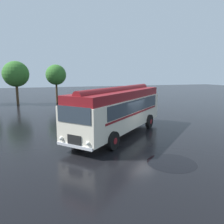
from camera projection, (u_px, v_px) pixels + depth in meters
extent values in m
plane|color=black|center=(134.00, 135.00, 15.80)|extent=(120.00, 120.00, 0.00)
cube|color=silver|center=(119.00, 113.00, 15.75)|extent=(9.14, 8.51, 2.10)
cube|color=maroon|center=(119.00, 94.00, 15.52)|extent=(8.86, 8.23, 0.56)
cylinder|color=maroon|center=(119.00, 91.00, 15.47)|extent=(7.50, 6.76, 0.60)
cube|color=#2D3842|center=(137.00, 106.00, 15.29)|extent=(6.01, 5.34, 0.84)
cube|color=#2D3842|center=(106.00, 103.00, 16.52)|extent=(6.01, 5.34, 0.84)
cube|color=maroon|center=(136.00, 113.00, 15.30)|extent=(6.15, 5.47, 0.12)
cube|color=maroon|center=(105.00, 110.00, 16.53)|extent=(6.15, 5.47, 0.12)
cube|color=#2D3842|center=(74.00, 115.00, 11.34)|extent=(1.49, 1.67, 0.88)
cube|color=black|center=(74.00, 140.00, 11.58)|extent=(0.64, 0.71, 0.56)
cube|color=silver|center=(74.00, 146.00, 11.62)|extent=(1.65, 1.84, 0.16)
sphere|color=white|center=(88.00, 143.00, 11.14)|extent=(0.22, 0.22, 0.22)
sphere|color=white|center=(61.00, 138.00, 12.01)|extent=(0.22, 0.22, 0.22)
cylinder|color=black|center=(113.00, 141.00, 12.65)|extent=(1.01, 0.94, 1.10)
cylinder|color=maroon|center=(113.00, 141.00, 12.65)|extent=(0.50, 0.49, 0.39)
cylinder|color=black|center=(78.00, 135.00, 13.92)|extent=(1.01, 0.94, 1.10)
cylinder|color=maroon|center=(78.00, 135.00, 13.92)|extent=(0.50, 0.49, 0.39)
cylinder|color=black|center=(149.00, 121.00, 17.78)|extent=(1.01, 0.94, 1.10)
cylinder|color=maroon|center=(149.00, 121.00, 17.78)|extent=(0.50, 0.49, 0.39)
cylinder|color=black|center=(121.00, 118.00, 19.05)|extent=(1.01, 0.94, 1.10)
cylinder|color=maroon|center=(121.00, 118.00, 19.05)|extent=(0.50, 0.49, 0.39)
cube|color=#144C28|center=(84.00, 103.00, 27.93)|extent=(2.11, 4.35, 0.70)
cube|color=#144C28|center=(83.00, 98.00, 27.95)|extent=(1.71, 2.32, 0.64)
cube|color=#2D3842|center=(89.00, 97.00, 28.26)|extent=(0.22, 1.92, 0.50)
cube|color=#2D3842|center=(78.00, 98.00, 27.64)|extent=(0.22, 1.92, 0.50)
cylinder|color=black|center=(94.00, 107.00, 27.18)|extent=(0.26, 0.66, 0.64)
cylinder|color=black|center=(80.00, 108.00, 26.47)|extent=(0.26, 0.66, 0.64)
cylinder|color=black|center=(87.00, 104.00, 29.52)|extent=(0.26, 0.66, 0.64)
cylinder|color=black|center=(75.00, 105.00, 28.80)|extent=(0.26, 0.66, 0.64)
cube|color=#B7BABF|center=(107.00, 103.00, 27.86)|extent=(2.24, 4.39, 0.70)
cube|color=#B7BABF|center=(107.00, 98.00, 27.89)|extent=(1.77, 2.36, 0.64)
cube|color=#2D3842|center=(113.00, 98.00, 28.03)|extent=(0.28, 1.92, 0.50)
cube|color=#2D3842|center=(101.00, 98.00, 27.74)|extent=(0.28, 1.92, 0.50)
cylinder|color=black|center=(116.00, 107.00, 26.83)|extent=(0.28, 0.66, 0.64)
cylinder|color=black|center=(102.00, 107.00, 26.50)|extent=(0.28, 0.66, 0.64)
cylinder|color=black|center=(112.00, 104.00, 29.35)|extent=(0.28, 0.66, 0.64)
cylinder|color=black|center=(99.00, 105.00, 29.01)|extent=(0.28, 0.66, 0.64)
cube|color=#B7BABF|center=(123.00, 101.00, 29.56)|extent=(1.84, 4.25, 0.70)
cube|color=#B7BABF|center=(123.00, 96.00, 29.59)|extent=(1.57, 2.23, 0.64)
cube|color=#2D3842|center=(128.00, 96.00, 29.85)|extent=(0.09, 1.93, 0.50)
cube|color=#2D3842|center=(118.00, 97.00, 29.32)|extent=(0.09, 1.93, 0.50)
cylinder|color=black|center=(134.00, 105.00, 28.73)|extent=(0.22, 0.65, 0.64)
cylinder|color=black|center=(121.00, 106.00, 28.12)|extent=(0.22, 0.65, 0.64)
cylinder|color=black|center=(125.00, 102.00, 31.13)|extent=(0.22, 0.65, 0.64)
cylinder|color=black|center=(114.00, 103.00, 30.52)|extent=(0.22, 0.65, 0.64)
cylinder|color=#4C3823|center=(17.00, 94.00, 31.28)|extent=(0.36, 0.36, 2.97)
sphere|color=#336B28|center=(16.00, 74.00, 30.78)|extent=(3.62, 3.62, 3.62)
sphere|color=#336B28|center=(12.00, 74.00, 30.70)|extent=(2.75, 2.75, 2.75)
cylinder|color=#4C3823|center=(57.00, 92.00, 33.28)|extent=(0.29, 0.29, 3.06)
sphere|color=#336B28|center=(56.00, 75.00, 32.82)|extent=(3.04, 3.04, 3.04)
sphere|color=#336B28|center=(58.00, 76.00, 33.33)|extent=(1.99, 1.99, 1.99)
cylinder|color=black|center=(172.00, 163.00, 10.88)|extent=(2.43, 2.43, 0.01)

